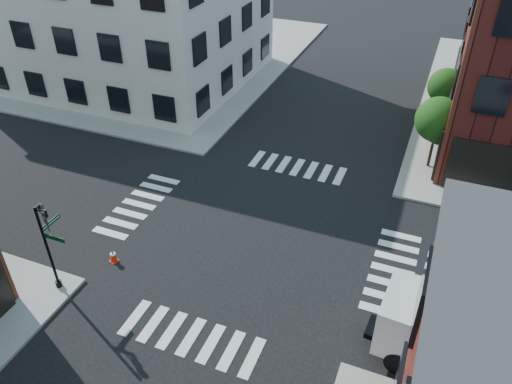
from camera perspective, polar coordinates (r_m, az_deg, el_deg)
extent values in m
plane|color=black|center=(25.77, -0.09, -4.89)|extent=(120.00, 120.00, 0.00)
cube|color=gray|center=(51.22, -13.68, 15.37)|extent=(30.00, 30.00, 0.15)
cube|color=silver|center=(44.68, -16.12, 19.51)|extent=(22.00, 16.00, 11.00)
cylinder|color=black|center=(32.36, 19.27, 3.99)|extent=(0.18, 0.18, 1.47)
cylinder|color=black|center=(32.01, 19.52, 5.12)|extent=(0.12, 0.12, 1.47)
sphere|color=#133B10|center=(31.26, 20.11, 7.78)|extent=(2.69, 2.69, 2.69)
sphere|color=#133B10|center=(31.40, 20.35, 6.72)|extent=(1.85, 1.85, 1.85)
cylinder|color=black|center=(37.74, 20.18, 8.22)|extent=(0.18, 0.18, 1.33)
cylinder|color=black|center=(37.47, 20.39, 9.12)|extent=(0.12, 0.12, 1.33)
sphere|color=#133B10|center=(36.89, 20.87, 11.23)|extent=(2.43, 2.43, 2.43)
sphere|color=#133B10|center=(36.98, 21.08, 10.40)|extent=(1.67, 1.67, 1.67)
cylinder|color=black|center=(23.19, -22.68, -6.15)|extent=(0.12, 0.12, 4.60)
cylinder|color=black|center=(24.47, -21.62, -9.69)|extent=(0.28, 0.28, 0.30)
cube|color=#053819|center=(22.33, -22.12, -4.90)|extent=(1.10, 0.03, 0.22)
cube|color=#053819|center=(22.81, -22.41, -3.24)|extent=(0.03, 1.10, 0.22)
imported|color=black|center=(22.07, -22.76, -3.11)|extent=(0.22, 0.18, 1.10)
imported|color=black|center=(22.49, -23.20, -2.46)|extent=(0.18, 0.22, 1.10)
cube|color=silver|center=(20.41, 17.28, -13.76)|extent=(2.39, 2.79, 2.20)
cube|color=black|center=(20.18, 14.54, -12.23)|extent=(0.26, 2.09, 0.99)
cube|color=black|center=(21.42, 24.49, -17.73)|extent=(8.86, 1.74, 0.28)
cylinder|color=black|center=(20.53, 16.01, -18.16)|extent=(1.13, 0.46, 1.10)
cylinder|color=black|center=(22.05, 17.37, -13.65)|extent=(1.13, 0.46, 1.10)
cube|color=red|center=(25.22, -15.90, -7.57)|extent=(0.47, 0.47, 0.04)
cone|color=red|center=(25.01, -16.02, -7.01)|extent=(0.45, 0.45, 0.70)
cylinder|color=white|center=(24.94, -16.05, -6.84)|extent=(0.27, 0.27, 0.08)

